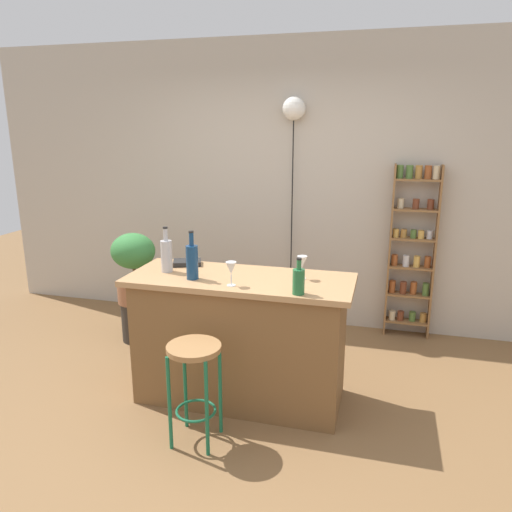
{
  "coord_description": "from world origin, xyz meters",
  "views": [
    {
      "loc": [
        0.97,
        -2.85,
        1.97
      ],
      "look_at": [
        0.05,
        0.55,
        1.04
      ],
      "focal_mm": 34.33,
      "sensor_mm": 36.0,
      "label": 1
    }
  ],
  "objects_px": {
    "spice_shelf": "(412,250)",
    "potted_plant": "(134,263)",
    "plant_stool": "(138,321)",
    "bottle_vinegar": "(192,261)",
    "pendant_globe_light": "(294,112)",
    "bottle_sauce_amber": "(166,255)",
    "bar_stool": "(195,370)",
    "bottle_spirits_clear": "(299,281)",
    "wine_glass_left": "(302,263)",
    "wine_glass_center": "(231,269)",
    "cookbook": "(187,263)"
  },
  "relations": [
    {
      "from": "plant_stool",
      "to": "pendant_globe_light",
      "type": "relative_size",
      "value": 0.17
    },
    {
      "from": "bottle_sauce_amber",
      "to": "potted_plant",
      "type": "bearing_deg",
      "value": 133.09
    },
    {
      "from": "spice_shelf",
      "to": "bottle_spirits_clear",
      "type": "bearing_deg",
      "value": -113.32
    },
    {
      "from": "wine_glass_left",
      "to": "cookbook",
      "type": "bearing_deg",
      "value": 172.14
    },
    {
      "from": "plant_stool",
      "to": "bottle_sauce_amber",
      "type": "xyz_separation_m",
      "value": [
        0.69,
        -0.74,
        0.88
      ]
    },
    {
      "from": "potted_plant",
      "to": "bottle_sauce_amber",
      "type": "xyz_separation_m",
      "value": [
        0.69,
        -0.74,
        0.31
      ]
    },
    {
      "from": "bottle_sauce_amber",
      "to": "bottle_spirits_clear",
      "type": "height_order",
      "value": "bottle_sauce_amber"
    },
    {
      "from": "bottle_vinegar",
      "to": "wine_glass_center",
      "type": "relative_size",
      "value": 2.08
    },
    {
      "from": "bottle_spirits_clear",
      "to": "cookbook",
      "type": "relative_size",
      "value": 1.13
    },
    {
      "from": "bottle_spirits_clear",
      "to": "pendant_globe_light",
      "type": "relative_size",
      "value": 0.11
    },
    {
      "from": "bottle_vinegar",
      "to": "wine_glass_center",
      "type": "xyz_separation_m",
      "value": [
        0.3,
        -0.07,
        -0.01
      ]
    },
    {
      "from": "bottle_vinegar",
      "to": "pendant_globe_light",
      "type": "relative_size",
      "value": 0.15
    },
    {
      "from": "bottle_spirits_clear",
      "to": "pendant_globe_light",
      "type": "bearing_deg",
      "value": 102.48
    },
    {
      "from": "wine_glass_center",
      "to": "pendant_globe_light",
      "type": "bearing_deg",
      "value": 87.66
    },
    {
      "from": "plant_stool",
      "to": "bottle_vinegar",
      "type": "distance_m",
      "value": 1.55
    },
    {
      "from": "plant_stool",
      "to": "bottle_vinegar",
      "type": "height_order",
      "value": "bottle_vinegar"
    },
    {
      "from": "cookbook",
      "to": "bottle_spirits_clear",
      "type": "bearing_deg",
      "value": -46.72
    },
    {
      "from": "bottle_spirits_clear",
      "to": "bar_stool",
      "type": "bearing_deg",
      "value": -150.43
    },
    {
      "from": "plant_stool",
      "to": "bottle_sauce_amber",
      "type": "relative_size",
      "value": 1.14
    },
    {
      "from": "plant_stool",
      "to": "bottle_spirits_clear",
      "type": "relative_size",
      "value": 1.61
    },
    {
      "from": "pendant_globe_light",
      "to": "spice_shelf",
      "type": "bearing_deg",
      "value": -1.31
    },
    {
      "from": "bar_stool",
      "to": "bottle_spirits_clear",
      "type": "relative_size",
      "value": 2.82
    },
    {
      "from": "bottle_vinegar",
      "to": "wine_glass_center",
      "type": "distance_m",
      "value": 0.31
    },
    {
      "from": "plant_stool",
      "to": "potted_plant",
      "type": "distance_m",
      "value": 0.57
    },
    {
      "from": "spice_shelf",
      "to": "bottle_vinegar",
      "type": "distance_m",
      "value": 2.25
    },
    {
      "from": "bar_stool",
      "to": "bottle_vinegar",
      "type": "xyz_separation_m",
      "value": [
        -0.18,
        0.46,
        0.58
      ]
    },
    {
      "from": "wine_glass_left",
      "to": "bottle_vinegar",
      "type": "bearing_deg",
      "value": -164.74
    },
    {
      "from": "wine_glass_left",
      "to": "wine_glass_center",
      "type": "bearing_deg",
      "value": -147.78
    },
    {
      "from": "bar_stool",
      "to": "plant_stool",
      "type": "bearing_deg",
      "value": 130.57
    },
    {
      "from": "bar_stool",
      "to": "bottle_sauce_amber",
      "type": "height_order",
      "value": "bottle_sauce_amber"
    },
    {
      "from": "spice_shelf",
      "to": "potted_plant",
      "type": "bearing_deg",
      "value": -162.38
    },
    {
      "from": "plant_stool",
      "to": "wine_glass_left",
      "type": "xyz_separation_m",
      "value": [
        1.67,
        -0.66,
        0.87
      ]
    },
    {
      "from": "bottle_vinegar",
      "to": "plant_stool",
      "type": "bearing_deg",
      "value": 137.66
    },
    {
      "from": "wine_glass_left",
      "to": "wine_glass_center",
      "type": "distance_m",
      "value": 0.51
    },
    {
      "from": "potted_plant",
      "to": "plant_stool",
      "type": "bearing_deg",
      "value": 0.0
    },
    {
      "from": "bottle_vinegar",
      "to": "spice_shelf",
      "type": "bearing_deg",
      "value": 47.0
    },
    {
      "from": "spice_shelf",
      "to": "bottle_vinegar",
      "type": "bearing_deg",
      "value": -133.0
    },
    {
      "from": "bar_stool",
      "to": "wine_glass_center",
      "type": "relative_size",
      "value": 4.06
    },
    {
      "from": "bottle_spirits_clear",
      "to": "spice_shelf",
      "type": "bearing_deg",
      "value": 66.68
    },
    {
      "from": "bottle_sauce_amber",
      "to": "plant_stool",
      "type": "bearing_deg",
      "value": 133.09
    },
    {
      "from": "bottle_vinegar",
      "to": "wine_glass_center",
      "type": "bearing_deg",
      "value": -13.35
    },
    {
      "from": "bottle_sauce_amber",
      "to": "wine_glass_left",
      "type": "bearing_deg",
      "value": 4.85
    },
    {
      "from": "bar_stool",
      "to": "spice_shelf",
      "type": "xyz_separation_m",
      "value": [
        1.35,
        2.09,
        0.36
      ]
    },
    {
      "from": "bar_stool",
      "to": "wine_glass_left",
      "type": "distance_m",
      "value": 1.02
    },
    {
      "from": "bottle_vinegar",
      "to": "bar_stool",
      "type": "bearing_deg",
      "value": -68.06
    },
    {
      "from": "pendant_globe_light",
      "to": "bar_stool",
      "type": "bearing_deg",
      "value": -95.12
    },
    {
      "from": "plant_stool",
      "to": "bottle_spirits_clear",
      "type": "bearing_deg",
      "value": -29.8
    },
    {
      "from": "bar_stool",
      "to": "pendant_globe_light",
      "type": "relative_size",
      "value": 0.3
    },
    {
      "from": "bar_stool",
      "to": "bottle_spirits_clear",
      "type": "height_order",
      "value": "bottle_spirits_clear"
    },
    {
      "from": "spice_shelf",
      "to": "bottle_vinegar",
      "type": "relative_size",
      "value": 4.82
    }
  ]
}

